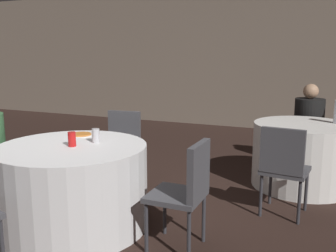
{
  "coord_description": "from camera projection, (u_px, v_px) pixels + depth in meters",
  "views": [
    {
      "loc": [
        2.1,
        -2.58,
        1.48
      ],
      "look_at": [
        0.76,
        0.58,
        0.82
      ],
      "focal_mm": 40.0,
      "sensor_mm": 36.0,
      "label": 1
    }
  ],
  "objects": [
    {
      "name": "chair_far_north",
      "position": [
        309.0,
        127.0,
        5.05
      ],
      "size": [
        0.4,
        0.41,
        0.85
      ],
      "rotation": [
        0.0,
        0.0,
        -3.15
      ],
      "color": "#47474C",
      "rests_on": "ground_plane"
    },
    {
      "name": "chair_far_south",
      "position": [
        284.0,
        163.0,
        3.37
      ],
      "size": [
        0.44,
        0.45,
        0.85
      ],
      "rotation": [
        0.0,
        0.0,
        -0.11
      ],
      "color": "#47474C",
      "rests_on": "ground_plane"
    },
    {
      "name": "ground_plane",
      "position": [
        67.0,
        219.0,
        3.41
      ],
      "size": [
        16.0,
        16.0,
        0.0
      ],
      "primitive_type": "plane",
      "color": "black"
    },
    {
      "name": "pizza_plate_near",
      "position": [
        81.0,
        135.0,
        3.55
      ],
      "size": [
        0.24,
        0.24,
        0.02
      ],
      "color": "white",
      "rests_on": "table_near"
    },
    {
      "name": "chair_near_north",
      "position": [
        121.0,
        142.0,
        4.19
      ],
      "size": [
        0.44,
        0.45,
        0.85
      ],
      "rotation": [
        0.0,
        0.0,
        -3.03
      ],
      "color": "#47474C",
      "rests_on": "ground_plane"
    },
    {
      "name": "wall_back",
      "position": [
        218.0,
        58.0,
        7.66
      ],
      "size": [
        16.0,
        0.06,
        2.8
      ],
      "color": "gray",
      "rests_on": "ground_plane"
    },
    {
      "name": "soda_can_red",
      "position": [
        72.0,
        139.0,
        3.12
      ],
      "size": [
        0.07,
        0.07,
        0.12
      ],
      "color": "red",
      "rests_on": "table_near"
    },
    {
      "name": "person_black_shirt",
      "position": [
        308.0,
        125.0,
        4.9
      ],
      "size": [
        0.38,
        0.53,
        1.1
      ],
      "rotation": [
        0.0,
        0.0,
        -3.15
      ],
      "color": "#4C4238",
      "rests_on": "ground_plane"
    },
    {
      "name": "soda_can_silver",
      "position": [
        96.0,
        136.0,
        3.26
      ],
      "size": [
        0.07,
        0.07,
        0.12
      ],
      "color": "silver",
      "rests_on": "table_near"
    },
    {
      "name": "chair_near_east",
      "position": [
        187.0,
        186.0,
        2.79
      ],
      "size": [
        0.41,
        0.4,
        0.85
      ],
      "rotation": [
        0.0,
        0.0,
        1.56
      ],
      "color": "#47474C",
      "rests_on": "ground_plane"
    },
    {
      "name": "table_near",
      "position": [
        74.0,
        186.0,
        3.23
      ],
      "size": [
        1.27,
        1.27,
        0.72
      ],
      "color": "white",
      "rests_on": "ground_plane"
    },
    {
      "name": "table_far",
      "position": [
        302.0,
        155.0,
        4.22
      ],
      "size": [
        1.1,
        1.1,
        0.72
      ],
      "color": "white",
      "rests_on": "ground_plane"
    }
  ]
}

